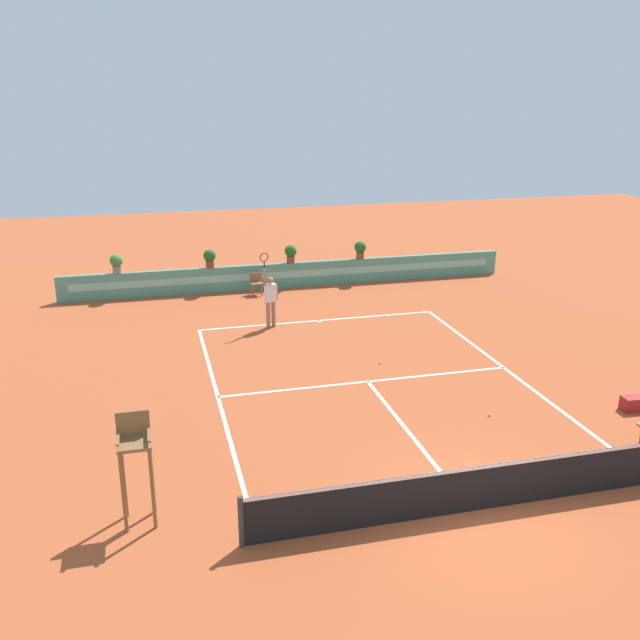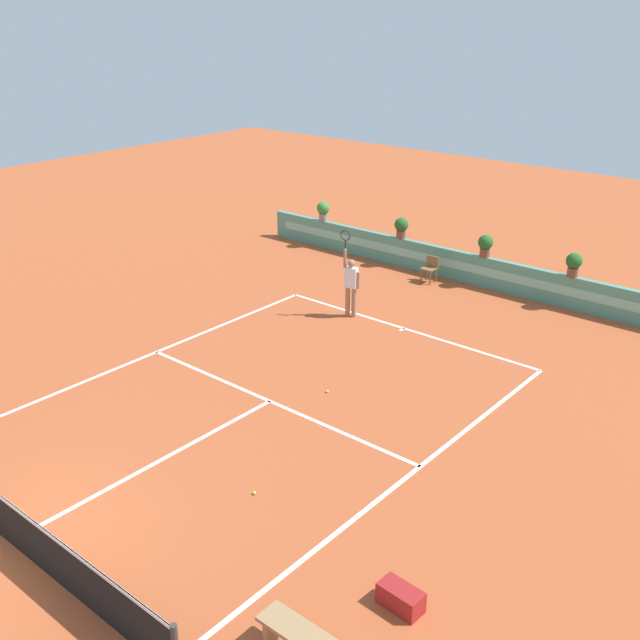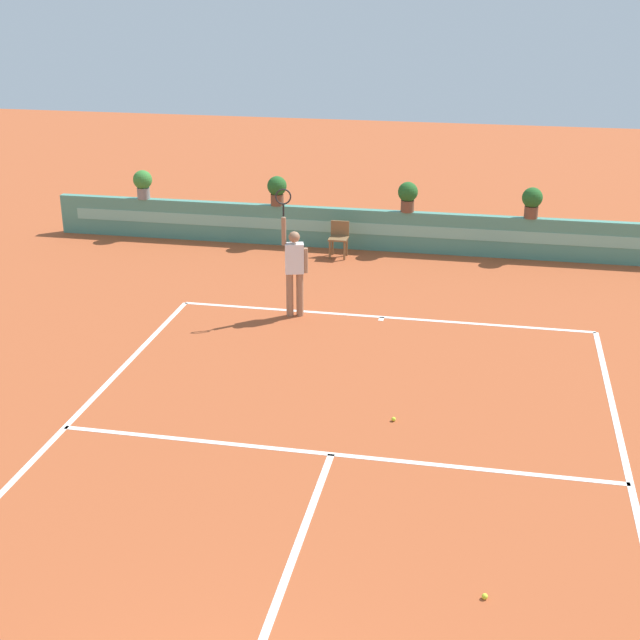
% 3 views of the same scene
% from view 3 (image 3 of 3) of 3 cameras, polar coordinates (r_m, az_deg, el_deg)
% --- Properties ---
extents(ground_plane, '(60.00, 60.00, 0.00)m').
position_cam_3_polar(ground_plane, '(12.62, 0.39, -9.44)').
color(ground_plane, '#A84C28').
extents(court_lines, '(8.32, 11.94, 0.01)m').
position_cam_3_polar(court_lines, '(13.23, 0.98, -7.85)').
color(court_lines, white).
rests_on(court_lines, ground).
extents(back_wall_barrier, '(18.00, 0.21, 1.00)m').
position_cam_3_polar(back_wall_barrier, '(21.95, 5.56, 5.62)').
color(back_wall_barrier, '#4C8E7A').
rests_on(back_wall_barrier, ground).
extents(ball_kid_chair, '(0.44, 0.44, 0.85)m').
position_cam_3_polar(ball_kid_chair, '(21.46, 1.21, 5.28)').
color(ball_kid_chair, brown).
rests_on(ball_kid_chair, ground).
extents(tennis_player, '(0.60, 0.31, 2.58)m').
position_cam_3_polar(tennis_player, '(17.56, -1.65, 3.48)').
color(tennis_player, '#9E7051').
rests_on(tennis_player, ground).
extents(tennis_ball_near_baseline, '(0.07, 0.07, 0.07)m').
position_cam_3_polar(tennis_ball_near_baseline, '(10.50, 10.44, -16.91)').
color(tennis_ball_near_baseline, '#CCE033').
rests_on(tennis_ball_near_baseline, ground).
extents(tennis_ball_mid_court, '(0.07, 0.07, 0.07)m').
position_cam_3_polar(tennis_ball_mid_court, '(13.87, 4.71, -6.31)').
color(tennis_ball_mid_court, '#CCE033').
rests_on(tennis_ball_mid_court, ground).
extents(potted_plant_right, '(0.48, 0.48, 0.72)m').
position_cam_3_polar(potted_plant_right, '(21.64, 13.35, 7.40)').
color(potted_plant_right, brown).
rests_on(potted_plant_right, back_wall_barrier).
extents(potted_plant_centre, '(0.48, 0.48, 0.72)m').
position_cam_3_polar(potted_plant_centre, '(21.72, 5.61, 7.93)').
color(potted_plant_centre, brown).
rests_on(potted_plant_centre, back_wall_barrier).
extents(potted_plant_far_left, '(0.48, 0.48, 0.72)m').
position_cam_3_polar(potted_plant_far_left, '(23.33, -11.21, 8.58)').
color(potted_plant_far_left, gray).
rests_on(potted_plant_far_left, back_wall_barrier).
extents(potted_plant_left, '(0.48, 0.48, 0.72)m').
position_cam_3_polar(potted_plant_left, '(22.26, -2.75, 8.35)').
color(potted_plant_left, brown).
rests_on(potted_plant_left, back_wall_barrier).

